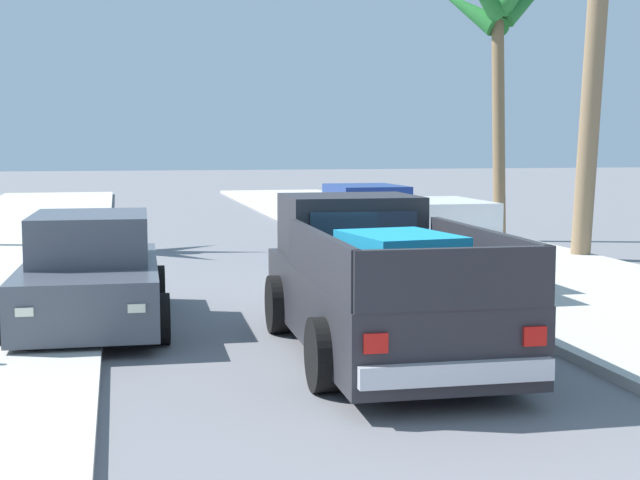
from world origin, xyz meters
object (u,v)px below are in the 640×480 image
(palm_tree_right_mid, at_px, (495,22))
(car_right_near, at_px, (91,274))
(car_left_mid, at_px, (367,222))
(car_right_mid, at_px, (436,249))
(pickup_truck, at_px, (377,286))

(palm_tree_right_mid, bearing_deg, car_right_near, -136.52)
(car_left_mid, relative_size, car_right_mid, 1.01)
(pickup_truck, bearing_deg, car_left_mid, 75.24)
(pickup_truck, xyz_separation_m, car_left_mid, (2.51, 9.54, -0.09))
(palm_tree_right_mid, bearing_deg, car_right_mid, -119.15)
(pickup_truck, relative_size, car_right_near, 1.22)
(car_left_mid, bearing_deg, car_right_near, -129.21)
(car_right_near, relative_size, car_left_mid, 1.00)
(car_left_mid, bearing_deg, car_right_mid, -93.11)
(car_right_near, bearing_deg, palm_tree_right_mid, 43.48)
(pickup_truck, distance_m, car_right_near, 4.10)
(car_left_mid, height_order, palm_tree_right_mid, palm_tree_right_mid)
(car_right_mid, distance_m, palm_tree_right_mid, 9.88)
(pickup_truck, bearing_deg, palm_tree_right_mid, 61.06)
(car_right_near, bearing_deg, car_left_mid, 50.79)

